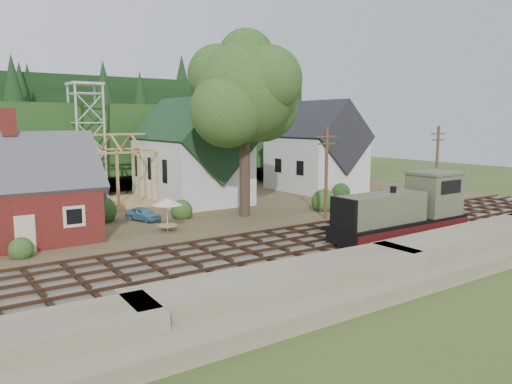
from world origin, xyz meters
TOP-DOWN VIEW (x-y plane):
  - ground at (0.00, 0.00)m, footprint 140.00×140.00m
  - embankment at (0.00, -8.50)m, footprint 64.00×5.00m
  - railroad_bed at (0.00, 0.00)m, footprint 64.00×11.00m
  - village_flat at (0.00, 18.00)m, footprint 64.00×26.00m
  - hillside at (0.00, 42.00)m, footprint 70.00×28.96m
  - ridge at (0.00, 58.00)m, footprint 80.00×20.00m
  - depot at (-16.00, 11.00)m, footprint 10.80×7.41m
  - church at (2.00, 19.68)m, footprint 8.40×15.17m
  - farmhouse at (18.00, 19.00)m, footprint 8.40×10.80m
  - timber_frame at (-6.00, 22.00)m, footprint 8.20×6.20m
  - lattice_tower at (-6.00, 28.00)m, footprint 3.20×3.20m
  - big_tree at (2.17, 10.08)m, footprint 10.90×8.40m
  - telegraph_pole_near at (7.00, 5.20)m, footprint 2.20×0.28m
  - telegraph_pole_far at (22.00, 5.20)m, footprint 2.20×0.28m
  - locomotive at (7.07, -3.00)m, footprint 11.54×2.88m
  - car_blue at (-6.03, 13.13)m, footprint 2.34×3.59m
  - car_red at (21.07, 16.41)m, footprint 4.50×2.52m
  - patio_set at (-6.11, 8.21)m, footprint 2.26×2.26m

SIDE VIEW (x-z plane):
  - ground at x=0.00m, z-range 0.00..0.00m
  - embankment at x=0.00m, z-range -0.80..0.80m
  - hillside at x=0.00m, z-range -6.37..6.37m
  - ridge at x=0.00m, z-range -6.00..6.00m
  - railroad_bed at x=0.00m, z-range 0.00..0.16m
  - village_flat at x=0.00m, z-range 0.00..0.30m
  - car_blue at x=-6.03m, z-range 0.30..1.44m
  - car_red at x=21.07m, z-range 0.30..1.49m
  - locomotive at x=7.07m, z-range -0.25..4.38m
  - patio_set at x=-6.11m, z-range 1.18..3.69m
  - depot at x=-16.00m, z-range -1.29..7.71m
  - timber_frame at x=-6.00m, z-range -0.23..6.76m
  - telegraph_pole_near at x=7.00m, z-range 0.25..8.25m
  - telegraph_pole_far at x=22.00m, z-range 0.25..8.25m
  - farmhouse at x=18.00m, z-range -0.43..10.17m
  - church at x=2.00m, z-range -1.32..11.68m
  - lattice_tower at x=-6.00m, z-range 3.97..16.10m
  - big_tree at x=2.17m, z-range 2.87..17.57m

